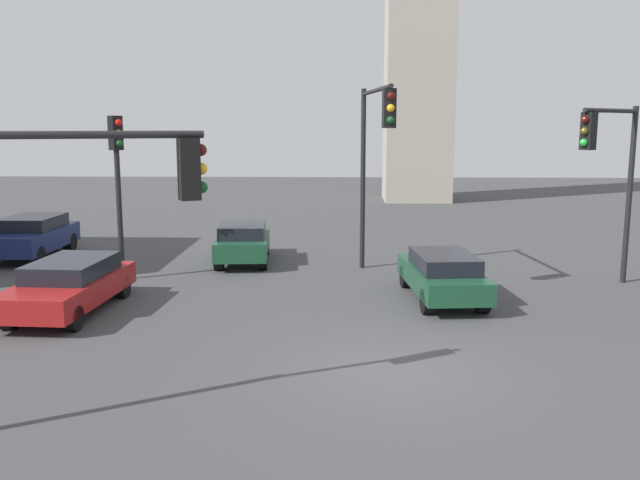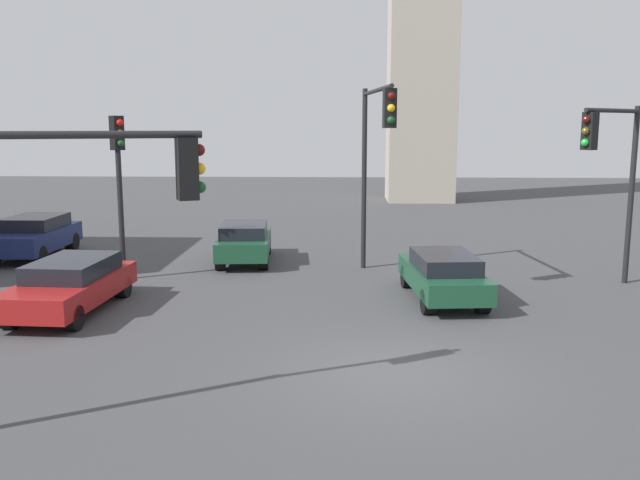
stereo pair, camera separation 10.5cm
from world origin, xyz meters
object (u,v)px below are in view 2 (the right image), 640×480
traffic_light_2 (119,166)px  car_1 (71,284)px  car_3 (34,236)px  car_2 (443,274)px  car_5 (244,241)px  traffic_light_0 (66,206)px  traffic_light_3 (612,159)px  traffic_light_1 (375,140)px

traffic_light_2 → car_1: traffic_light_2 is taller
car_1 → traffic_light_2: bearing=-179.6°
car_3 → car_2: bearing=67.7°
traffic_light_2 → car_2: (9.34, -2.10, -2.73)m
traffic_light_2 → car_5: size_ratio=1.21×
traffic_light_0 → traffic_light_3: size_ratio=0.90×
traffic_light_0 → car_1: size_ratio=1.03×
traffic_light_2 → car_1: (-0.15, -3.58, -2.74)m
traffic_light_0 → car_5: traffic_light_0 is taller
traffic_light_3 → car_5: bearing=-56.2°
traffic_light_0 → traffic_light_1: 11.00m
car_5 → traffic_light_2: bearing=125.4°
traffic_light_0 → car_3: 14.96m
car_2 → car_5: (-6.06, 4.85, 0.03)m
traffic_light_3 → car_1: traffic_light_3 is taller
traffic_light_2 → car_2: bearing=30.0°
traffic_light_3 → car_3: (-18.44, 3.96, -2.92)m
car_2 → car_5: bearing=45.8°
traffic_light_2 → traffic_light_3: traffic_light_3 is taller
traffic_light_1 → traffic_light_2: traffic_light_1 is taller
traffic_light_0 → car_2: traffic_light_0 is taller
traffic_light_0 → car_3: size_ratio=1.12×
traffic_light_0 → traffic_light_3: (11.64, 9.11, 0.29)m
traffic_light_1 → traffic_light_3: (6.56, -0.62, -0.51)m
traffic_light_3 → traffic_light_1: bearing=-44.3°
car_1 → car_3: bearing=-146.2°
traffic_light_1 → car_5: 6.18m
car_2 → car_3: car_3 is taller
traffic_light_0 → traffic_light_1: bearing=38.0°
traffic_light_2 → car_1: 4.50m
traffic_light_0 → car_1: bearing=88.8°
traffic_light_2 → car_2: 9.95m
car_2 → car_5: car_5 is taller
traffic_light_3 → car_3: bearing=-51.1°
car_5 → car_1: bearing=146.9°
traffic_light_0 → traffic_light_2: 10.04m
car_3 → car_5: bearing=85.0°
traffic_light_1 → traffic_light_2: (-7.56, 0.01, -0.78)m
traffic_light_2 → car_3: traffic_light_2 is taller
traffic_light_0 → traffic_light_1: (5.08, 9.72, 0.80)m
car_2 → car_5: size_ratio=1.05×
car_1 → traffic_light_1: bearing=117.6°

